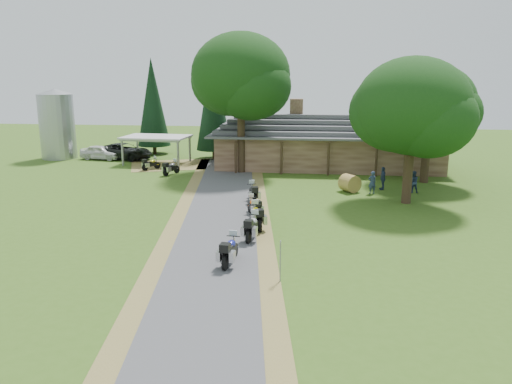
# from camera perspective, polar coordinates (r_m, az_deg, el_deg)

# --- Properties ---
(ground) EXTENTS (120.00, 120.00, 0.00)m
(ground) POSITION_cam_1_polar(r_m,az_deg,el_deg) (24.82, -4.91, -6.54)
(ground) COLOR #3A5B19
(ground) RESTS_ON ground
(driveway) EXTENTS (51.95, 51.95, 0.00)m
(driveway) POSITION_cam_1_polar(r_m,az_deg,el_deg) (28.64, -4.28, -3.82)
(driveway) COLOR #444446
(driveway) RESTS_ON ground
(lodge) EXTENTS (21.40, 9.40, 4.90)m
(lodge) POSITION_cam_1_polar(r_m,az_deg,el_deg) (47.24, 8.20, 5.87)
(lodge) COLOR brown
(lodge) RESTS_ON ground
(silo) EXTENTS (3.57, 3.57, 7.05)m
(silo) POSITION_cam_1_polar(r_m,az_deg,el_deg) (55.15, -21.79, 7.23)
(silo) COLOR gray
(silo) RESTS_ON ground
(carport) EXTENTS (6.39, 4.48, 2.66)m
(carport) POSITION_cam_1_polar(r_m,az_deg,el_deg) (49.40, -11.26, 4.76)
(carport) COLOR silver
(carport) RESTS_ON ground
(car_white_sedan) EXTENTS (3.26, 5.87, 1.85)m
(car_white_sedan) POSITION_cam_1_polar(r_m,az_deg,el_deg) (53.16, -17.27, 4.56)
(car_white_sedan) COLOR silver
(car_white_sedan) RESTS_ON ground
(car_dark_suv) EXTENTS (4.13, 6.82, 2.43)m
(car_dark_suv) POSITION_cam_1_polar(r_m,az_deg,el_deg) (52.64, -14.88, 4.95)
(car_dark_suv) COLOR black
(car_dark_suv) RESTS_ON ground
(motorcycle_row_a) EXTENTS (0.86, 2.09, 1.39)m
(motorcycle_row_a) POSITION_cam_1_polar(r_m,az_deg,el_deg) (22.73, -2.99, -6.54)
(motorcycle_row_a) COLOR navy
(motorcycle_row_a) RESTS_ON ground
(motorcycle_row_b) EXTENTS (0.89, 2.11, 1.40)m
(motorcycle_row_b) POSITION_cam_1_polar(r_m,az_deg,el_deg) (26.08, -0.42, -3.89)
(motorcycle_row_b) COLOR #AEB2B6
(motorcycle_row_b) RESTS_ON ground
(motorcycle_row_c) EXTENTS (1.27, 2.22, 1.45)m
(motorcycle_row_c) POSITION_cam_1_polar(r_m,az_deg,el_deg) (27.97, 0.09, -2.66)
(motorcycle_row_c) COLOR #E6DD00
(motorcycle_row_c) RESTS_ON ground
(motorcycle_row_d) EXTENTS (1.34, 1.87, 1.23)m
(motorcycle_row_d) POSITION_cam_1_polar(r_m,az_deg,el_deg) (30.35, -0.24, -1.59)
(motorcycle_row_d) COLOR #DE4B0A
(motorcycle_row_d) RESTS_ON ground
(motorcycle_row_e) EXTENTS (1.19, 2.11, 1.37)m
(motorcycle_row_e) POSITION_cam_1_polar(r_m,az_deg,el_deg) (33.65, -0.35, 0.00)
(motorcycle_row_e) COLOR black
(motorcycle_row_e) RESTS_ON ground
(motorcycle_carport_a) EXTENTS (1.45, 1.71, 1.17)m
(motorcycle_carport_a) POSITION_cam_1_polar(r_m,az_deg,el_deg) (46.21, -11.91, 3.22)
(motorcycle_carport_a) COLOR yellow
(motorcycle_carport_a) RESTS_ON ground
(motorcycle_carport_b) EXTENTS (1.30, 1.96, 1.28)m
(motorcycle_carport_b) POSITION_cam_1_polar(r_m,az_deg,el_deg) (43.60, -9.66, 2.80)
(motorcycle_carport_b) COLOR slate
(motorcycle_carport_b) RESTS_ON ground
(person_a) EXTENTS (0.66, 0.58, 1.95)m
(person_a) POSITION_cam_1_polar(r_m,az_deg,el_deg) (36.88, 13.14, 1.29)
(person_a) COLOR navy
(person_a) RESTS_ON ground
(person_b) EXTENTS (0.57, 0.43, 1.90)m
(person_b) POSITION_cam_1_polar(r_m,az_deg,el_deg) (37.99, 17.54, 1.32)
(person_b) COLOR navy
(person_b) RESTS_ON ground
(person_c) EXTENTS (0.46, 0.60, 2.02)m
(person_c) POSITION_cam_1_polar(r_m,az_deg,el_deg) (38.39, 14.30, 1.74)
(person_c) COLOR navy
(person_c) RESTS_ON ground
(hay_bale) EXTENTS (1.71, 1.69, 1.27)m
(hay_bale) POSITION_cam_1_polar(r_m,az_deg,el_deg) (37.26, 10.66, 1.00)
(hay_bale) COLOR olive
(hay_bale) RESTS_ON ground
(sign_post) EXTENTS (0.32, 0.05, 1.80)m
(sign_post) POSITION_cam_1_polar(r_m,az_deg,el_deg) (20.72, 2.79, -7.93)
(sign_post) COLOR gray
(sign_post) RESTS_ON ground
(oak_lodge_left) EXTENTS (8.38, 8.38, 13.59)m
(oak_lodge_left) POSITION_cam_1_polar(r_m,az_deg,el_deg) (43.40, -1.74, 11.12)
(oak_lodge_left) COLOR black
(oak_lodge_left) RESTS_ON ground
(oak_lodge_right) EXTENTS (6.94, 6.94, 10.21)m
(oak_lodge_right) POSITION_cam_1_polar(r_m,az_deg,el_deg) (41.49, 19.13, 7.97)
(oak_lodge_right) COLOR black
(oak_lodge_right) RESTS_ON ground
(oak_driveway) EXTENTS (7.43, 7.43, 10.39)m
(oak_driveway) POSITION_cam_1_polar(r_m,az_deg,el_deg) (34.13, 17.32, 7.28)
(oak_driveway) COLOR black
(oak_driveway) RESTS_ON ground
(cedar_near) EXTENTS (3.59, 3.59, 11.30)m
(cedar_near) POSITION_cam_1_polar(r_m,az_deg,el_deg) (51.07, -4.89, 10.10)
(cedar_near) COLOR black
(cedar_near) RESTS_ON ground
(cedar_far) EXTENTS (3.49, 3.49, 10.23)m
(cedar_far) POSITION_cam_1_polar(r_m,az_deg,el_deg) (55.30, -11.71, 9.56)
(cedar_far) COLOR black
(cedar_far) RESTS_ON ground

